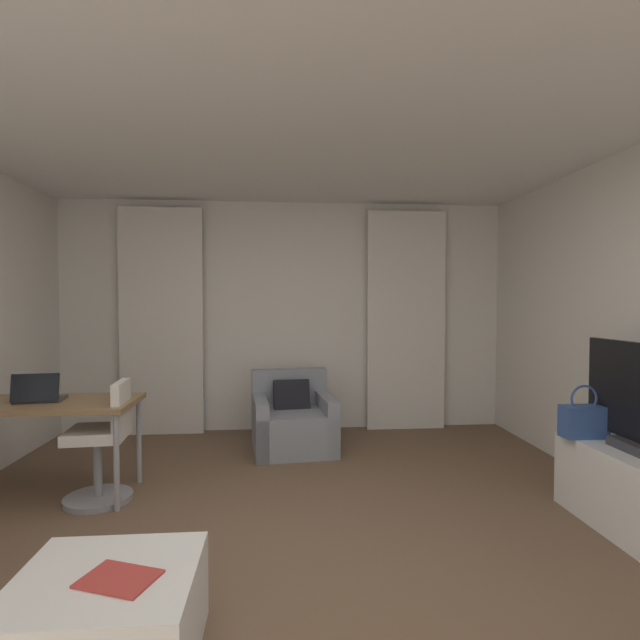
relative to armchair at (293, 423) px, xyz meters
name	(u,v)px	position (x,y,z in m)	size (l,w,h in m)	color
ground_plane	(295,571)	(-0.05, -2.21, -0.26)	(12.00, 12.00, 0.00)	brown
wall_window	(286,316)	(-0.05, 0.82, 1.04)	(5.12, 0.06, 2.60)	silver
ceiling	(294,79)	(-0.05, -2.21, 2.37)	(5.12, 6.12, 0.06)	white
curtain_left_panel	(162,321)	(-1.43, 0.69, 0.99)	(0.90, 0.06, 2.50)	silver
curtain_right_panel	(406,321)	(1.32, 0.69, 0.99)	(0.90, 0.06, 2.50)	silver
armchair	(293,423)	(0.00, 0.00, 0.00)	(0.85, 0.86, 0.76)	gray
desk	(50,410)	(-1.83, -1.07, 0.40)	(1.22, 0.65, 0.73)	olive
desk_chair	(103,448)	(-1.42, -1.15, 0.13)	(0.48, 0.48, 0.88)	gray
laptop	(39,396)	(-1.90, -1.07, 0.51)	(0.35, 0.29, 0.22)	#2D2D33
coffee_table	(106,622)	(-0.82, -2.85, -0.07)	(0.70, 0.66, 0.39)	white
magazine_open	(119,579)	(-0.75, -2.90, 0.13)	(0.33, 0.29, 0.01)	#B73833
handbag_primary	(584,420)	(1.98, -1.61, 0.38)	(0.30, 0.14, 0.37)	#335193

